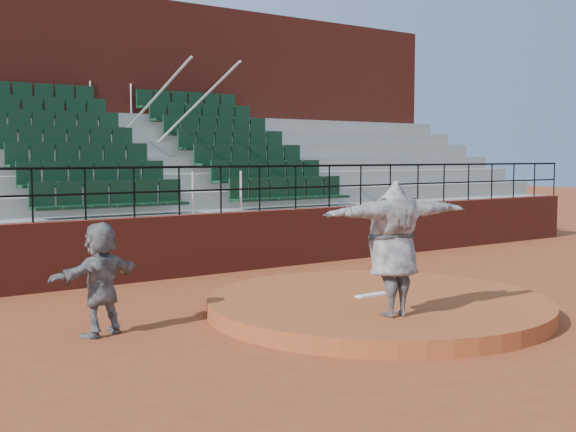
{
  "coord_description": "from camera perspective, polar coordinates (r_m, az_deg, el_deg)",
  "views": [
    {
      "loc": [
        -7.85,
        -8.51,
        2.52
      ],
      "look_at": [
        0.0,
        2.5,
        1.4
      ],
      "focal_mm": 45.0,
      "sensor_mm": 36.0,
      "label": 1
    }
  ],
  "objects": [
    {
      "name": "wall_railing",
      "position": [
        15.63,
        -5.33,
        2.92
      ],
      "size": [
        24.04,
        0.05,
        1.03
      ],
      "color": "black",
      "rests_on": "boundary_wall"
    },
    {
      "name": "ground",
      "position": [
        11.85,
        7.1,
        -7.58
      ],
      "size": [
        90.0,
        90.0,
        0.0
      ],
      "primitive_type": "plane",
      "color": "brown",
      "rests_on": "ground"
    },
    {
      "name": "pitcher",
      "position": [
        10.34,
        8.31,
        -2.56
      ],
      "size": [
        2.45,
        1.0,
        1.93
      ],
      "primitive_type": "imported",
      "rotation": [
        0.0,
        0.0,
        2.99
      ],
      "color": "black",
      "rests_on": "pitchers_mound"
    },
    {
      "name": "fielder",
      "position": [
        10.51,
        -14.57,
        -4.81
      ],
      "size": [
        1.57,
        0.9,
        1.61
      ],
      "primitive_type": "imported",
      "rotation": [
        0.0,
        0.0,
        3.44
      ],
      "color": "black",
      "rests_on": "ground"
    },
    {
      "name": "pitching_rubber",
      "position": [
        11.91,
        6.62,
        -6.22
      ],
      "size": [
        0.6,
        0.15,
        0.03
      ],
      "primitive_type": "cube",
      "color": "white",
      "rests_on": "pitchers_mound"
    },
    {
      "name": "boundary_wall",
      "position": [
        15.74,
        -5.29,
        -2.11
      ],
      "size": [
        24.0,
        0.3,
        1.3
      ],
      "primitive_type": "cube",
      "color": "maroon",
      "rests_on": "ground"
    },
    {
      "name": "pitchers_mound",
      "position": [
        11.82,
        7.1,
        -6.99
      ],
      "size": [
        5.5,
        5.5,
        0.25
      ],
      "primitive_type": "cylinder",
      "color": "#A14B24",
      "rests_on": "ground"
    },
    {
      "name": "press_box_facade",
      "position": [
        22.55,
        -15.19,
        7.19
      ],
      "size": [
        24.0,
        3.0,
        7.1
      ],
      "primitive_type": "cube",
      "color": "maroon",
      "rests_on": "ground"
    },
    {
      "name": "seating_deck",
      "position": [
        18.9,
        -10.88,
        1.38
      ],
      "size": [
        24.0,
        5.97,
        4.63
      ],
      "color": "gray",
      "rests_on": "ground"
    }
  ]
}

